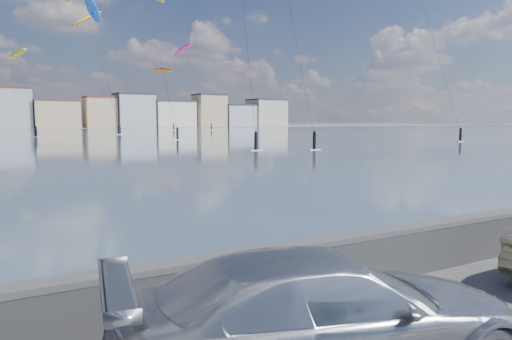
% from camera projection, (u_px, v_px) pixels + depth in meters
% --- Properties ---
extents(seawall, '(400.00, 0.36, 1.08)m').
position_uv_depth(seawall, '(244.00, 277.00, 8.29)').
color(seawall, '#28282B').
rests_on(seawall, ground).
extents(car_silver, '(5.69, 3.24, 1.55)m').
position_uv_depth(car_silver, '(326.00, 314.00, 6.19)').
color(car_silver, '#A7AAAE').
rests_on(car_silver, ground).
extents(kitesurfer_0, '(4.77, 14.77, 18.74)m').
position_uv_depth(kitesurfer_0, '(163.00, 71.00, 148.02)').
color(kitesurfer_0, orange).
rests_on(kitesurfer_0, ground).
extents(kitesurfer_1, '(4.49, 12.91, 16.86)m').
position_uv_depth(kitesurfer_1, '(18.00, 55.00, 94.95)').
color(kitesurfer_1, yellow).
rests_on(kitesurfer_1, ground).
extents(kitesurfer_10, '(8.76, 17.98, 29.13)m').
position_uv_depth(kitesurfer_10, '(87.00, 20.00, 114.68)').
color(kitesurfer_10, '#BF8C19').
rests_on(kitesurfer_10, ground).
extents(kitesurfer_14, '(6.23, 10.51, 28.65)m').
position_uv_depth(kitesurfer_14, '(93.00, 12.00, 104.08)').
color(kitesurfer_14, blue).
rests_on(kitesurfer_14, ground).
extents(kitesurfer_15, '(5.47, 19.31, 26.43)m').
position_uv_depth(kitesurfer_15, '(184.00, 50.00, 151.28)').
color(kitesurfer_15, '#E5338C').
rests_on(kitesurfer_15, ground).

